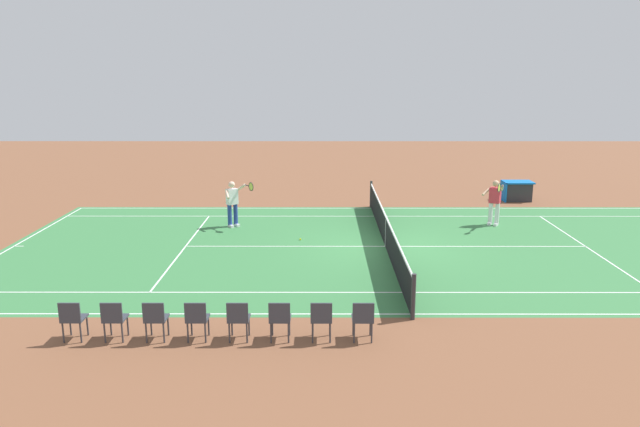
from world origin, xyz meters
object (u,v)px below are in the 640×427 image
at_px(tennis_ball, 300,239).
at_px(spectator_chair_1, 321,317).
at_px(spectator_chair_3, 238,317).
at_px(spectator_chair_6, 114,317).
at_px(tennis_player_far, 495,200).
at_px(spectator_chair_4, 197,317).
at_px(tennis_net, 386,232).
at_px(spectator_chair_2, 280,317).
at_px(equipment_cart_tarped, 516,191).
at_px(spectator_chair_0, 363,317).
at_px(spectator_chair_7, 72,317).
at_px(tennis_player_near, 233,201).
at_px(spectator_chair_5, 155,317).

xyz_separation_m(tennis_ball, spectator_chair_1, (-0.69, 7.63, 0.49)).
bearing_deg(spectator_chair_3, spectator_chair_6, 0.00).
xyz_separation_m(tennis_player_far, spectator_chair_4, (8.83, 9.65, -0.41)).
distance_m(tennis_net, tennis_ball, 2.88).
bearing_deg(spectator_chair_2, equipment_cart_tarped, -123.75).
distance_m(tennis_ball, spectator_chair_0, 7.80).
bearing_deg(equipment_cart_tarped, spectator_chair_2, 56.25).
height_order(spectator_chair_3, spectator_chair_7, same).
bearing_deg(tennis_net, tennis_ball, -14.77).
xyz_separation_m(tennis_net, tennis_player_near, (5.22, -2.53, 0.44)).
relative_size(tennis_net, spectator_chair_7, 13.30).
distance_m(tennis_ball, equipment_cart_tarped, 11.10).
bearing_deg(tennis_net, spectator_chair_5, 51.61).
distance_m(spectator_chair_0, spectator_chair_5, 4.27).
xyz_separation_m(spectator_chair_4, spectator_chair_5, (0.85, 0.00, 0.00)).
distance_m(spectator_chair_4, spectator_chair_7, 2.56).
distance_m(tennis_net, spectator_chair_6, 9.36).
xyz_separation_m(spectator_chair_0, equipment_cart_tarped, (-7.59, -13.92, -0.08)).
height_order(tennis_player_near, spectator_chair_3, tennis_player_near).
bearing_deg(spectator_chair_3, tennis_player_near, -81.24).
xyz_separation_m(spectator_chair_3, equipment_cart_tarped, (-10.15, -13.92, -0.08)).
height_order(tennis_player_near, spectator_chair_4, tennis_player_near).
relative_size(spectator_chair_0, equipment_cart_tarped, 0.70).
xyz_separation_m(spectator_chair_2, equipment_cart_tarped, (-9.30, -13.92, -0.08)).
xyz_separation_m(tennis_net, spectator_chair_0, (1.20, 6.90, 0.03)).
bearing_deg(tennis_player_near, tennis_ball, 143.85).
height_order(spectator_chair_1, spectator_chair_2, same).
relative_size(tennis_player_near, spectator_chair_5, 1.93).
relative_size(tennis_player_near, spectator_chair_2, 1.93).
xyz_separation_m(tennis_player_far, spectator_chair_5, (9.68, 9.65, -0.41)).
relative_size(tennis_player_near, equipment_cart_tarped, 1.36).
bearing_deg(spectator_chair_1, spectator_chair_7, 0.00).
bearing_deg(spectator_chair_4, spectator_chair_5, 0.00).
relative_size(tennis_net, spectator_chair_5, 13.30).
distance_m(spectator_chair_6, spectator_chair_7, 0.85).
distance_m(spectator_chair_0, spectator_chair_6, 5.12).
relative_size(tennis_player_near, spectator_chair_0, 1.93).
relative_size(spectator_chair_3, spectator_chair_4, 1.00).
distance_m(spectator_chair_2, spectator_chair_7, 4.27).
height_order(tennis_player_near, spectator_chair_7, tennis_player_near).
bearing_deg(spectator_chair_3, spectator_chair_2, 180.00).
xyz_separation_m(spectator_chair_3, spectator_chair_5, (1.71, 0.00, 0.00)).
bearing_deg(spectator_chair_0, tennis_net, -99.89).
height_order(tennis_player_near, spectator_chair_1, tennis_player_near).
height_order(spectator_chair_2, spectator_chair_3, same).
xyz_separation_m(tennis_ball, spectator_chair_5, (2.72, 7.63, 0.49)).
relative_size(spectator_chair_1, spectator_chair_3, 1.00).
relative_size(spectator_chair_1, spectator_chair_6, 1.00).
relative_size(spectator_chair_4, spectator_chair_6, 1.00).
distance_m(spectator_chair_2, spectator_chair_3, 0.85).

